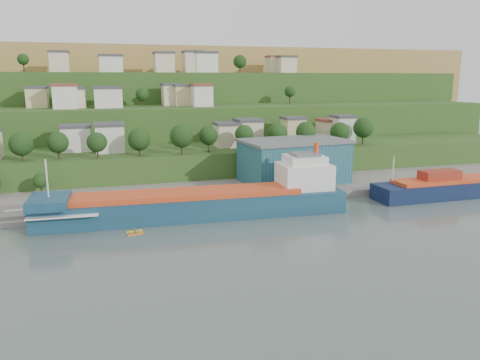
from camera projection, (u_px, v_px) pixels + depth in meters
name	position (u px, v px, depth m)	size (l,w,h in m)	color
ground	(203.00, 229.00, 103.81)	(500.00, 500.00, 0.00)	#42504D
quay	(250.00, 193.00, 135.64)	(220.00, 26.00, 4.00)	slate
hillside	(139.00, 138.00, 261.59)	(360.00, 210.73, 96.00)	#284719
cargo_ship_near	(205.00, 204.00, 112.96)	(73.99, 15.36, 18.89)	#132C48
cargo_ship_far	(472.00, 186.00, 133.87)	(56.77, 9.55, 15.42)	#0C1536
warehouse	(294.00, 161.00, 140.83)	(32.78, 22.07, 12.80)	#1E4D5A
dinghy	(14.00, 212.00, 111.25)	(4.00, 1.50, 0.80)	silver
kayak_orange	(136.00, 233.00, 100.08)	(3.52, 1.55, 0.87)	orange
kayak_yellow	(134.00, 231.00, 101.87)	(3.46, 1.06, 0.85)	yellow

